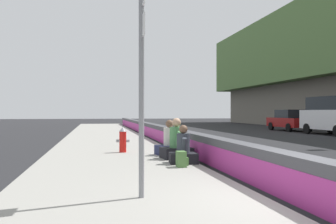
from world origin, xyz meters
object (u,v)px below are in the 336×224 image
route_sign_post (142,71)px  parked_car_midline (290,120)px  seated_person_foreground (183,151)px  parked_car_fourth (334,115)px  seated_person_rear (170,144)px  backpack (182,159)px  fire_hydrant (123,139)px  seated_person_middle (177,146)px

route_sign_post → parked_car_midline: 26.82m
seated_person_foreground → parked_car_fourth: bearing=-46.0°
route_sign_post → seated_person_foreground: 4.64m
seated_person_rear → backpack: (-2.78, 0.22, -0.16)m
parked_car_fourth → route_sign_post: bearing=138.5°
fire_hydrant → parked_car_midline: (15.30, -14.48, 0.27)m
route_sign_post → seated_person_middle: route_sign_post is taller
route_sign_post → seated_person_rear: size_ratio=3.16×
fire_hydrant → parked_car_midline: 21.07m
fire_hydrant → backpack: fire_hydrant is taller
parked_car_midline → backpack: bearing=145.3°
fire_hydrant → parked_car_fourth: size_ratio=0.17×
route_sign_post → seated_person_foreground: route_sign_post is taller
seated_person_middle → parked_car_fourth: (11.63, -13.14, 0.83)m
seated_person_foreground → seated_person_middle: 1.09m
seated_person_rear → parked_car_fourth: bearing=-51.1°
backpack → parked_car_midline: parked_car_midline is taller
backpack → parked_car_fourth: parked_car_fourth is taller
route_sign_post → backpack: bearing=-23.3°
parked_car_midline → seated_person_foreground: bearing=144.7°
seated_person_middle → parked_car_fourth: bearing=-48.5°
seated_person_foreground → seated_person_rear: bearing=-0.6°
backpack → seated_person_foreground: bearing=-16.4°
parked_car_fourth → seated_person_foreground: bearing=134.0°
route_sign_post → backpack: (3.29, -1.41, -1.88)m
seated_person_rear → parked_car_fourth: 16.94m
backpack → parked_car_fourth: (13.42, -13.39, 1.02)m
parked_car_fourth → parked_car_midline: size_ratio=1.14×
route_sign_post → seated_person_rear: route_sign_post is taller
seated_person_middle → parked_car_midline: (17.34, -13.01, 0.34)m
parked_car_midline → seated_person_rear: bearing=141.4°
fire_hydrant → seated_person_foreground: bearing=-155.5°
route_sign_post → seated_person_middle: 5.60m
seated_person_foreground → backpack: size_ratio=2.61×
route_sign_post → parked_car_midline: bearing=-33.2°
fire_hydrant → seated_person_foreground: seated_person_foreground is taller
fire_hydrant → seated_person_middle: 2.51m
seated_person_rear → parked_car_fourth: size_ratio=0.22×
seated_person_middle → backpack: size_ratio=3.04×
seated_person_foreground → backpack: (-0.69, 0.20, -0.13)m
fire_hydrant → seated_person_middle: seated_person_middle is taller
route_sign_post → fire_hydrant: bearing=-1.5°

